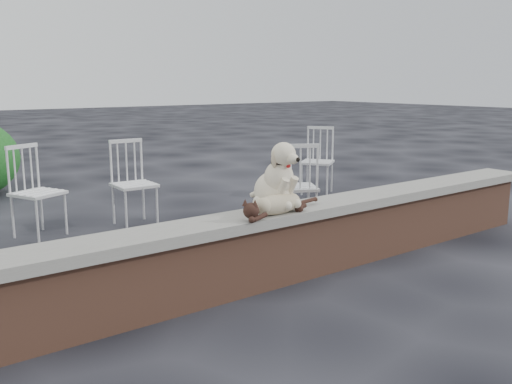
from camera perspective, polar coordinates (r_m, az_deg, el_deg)
ground at (r=4.66m, az=4.13°, el=-8.48°), size 60.00×60.00×0.00m
brick_wall at (r=4.58m, az=4.17°, el=-5.54°), size 6.00×0.30×0.50m
capstone at (r=4.50m, az=4.22°, el=-2.00°), size 6.20×0.40×0.08m
dog at (r=4.34m, az=1.73°, el=1.76°), size 0.41×0.51×0.55m
cat at (r=4.21m, az=2.14°, el=-1.14°), size 1.04×0.36×0.17m
chair_c at (r=6.00m, az=4.13°, el=0.65°), size 0.76×0.76×0.94m
chair_d at (r=7.91m, az=6.29°, el=3.19°), size 0.78×0.78×0.94m
chair_b at (r=6.27m, az=-12.35°, el=0.88°), size 0.58×0.58×0.94m
chair_a at (r=6.08m, az=-21.42°, el=0.05°), size 0.74×0.74×0.94m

